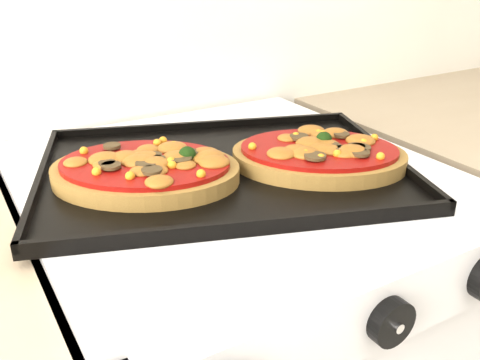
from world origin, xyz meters
TOP-DOWN VIEW (x-y plane):
  - control_panel at (-0.04, 1.39)m, footprint 0.60×0.02m
  - knob_center at (-0.03, 1.37)m, footprint 0.05×0.02m
  - baking_tray at (-0.06, 1.69)m, footprint 0.61×0.52m
  - pizza_left at (-0.17, 1.70)m, footprint 0.32×0.30m
  - pizza_right at (0.07, 1.63)m, footprint 0.31×0.30m

SIDE VIEW (x-z plane):
  - control_panel at x=-0.04m, z-range 0.81..0.90m
  - knob_center at x=-0.03m, z-range 0.83..0.88m
  - baking_tray at x=-0.06m, z-range 0.91..0.93m
  - pizza_right at x=0.07m, z-range 0.92..0.96m
  - pizza_left at x=-0.17m, z-range 0.92..0.96m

